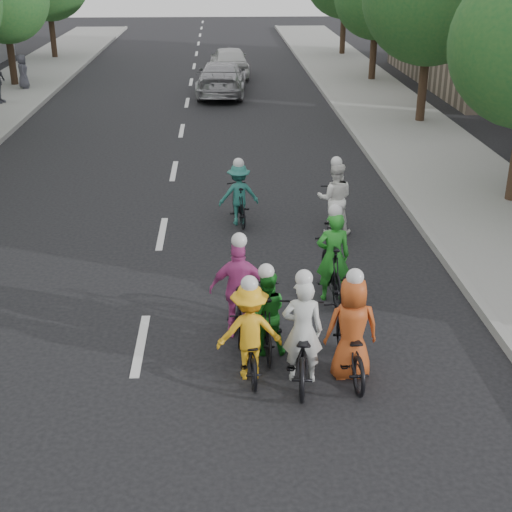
{
  "coord_description": "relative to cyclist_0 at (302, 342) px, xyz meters",
  "views": [
    {
      "loc": [
        1.41,
        -10.35,
        6.09
      ],
      "look_at": [
        1.99,
        1.32,
        1.0
      ],
      "focal_mm": 50.0,
      "sensor_mm": 36.0,
      "label": 1
    }
  ],
  "objects": [
    {
      "name": "cyclist_5",
      "position": [
        0.86,
        2.66,
        0.06
      ],
      "size": [
        0.65,
        1.89,
        1.88
      ],
      "rotation": [
        0.0,
        0.0,
        3.18
      ],
      "color": "black",
      "rests_on": "ground"
    },
    {
      "name": "cyclist_4",
      "position": [
        0.75,
        0.03,
        0.02
      ],
      "size": [
        0.84,
        1.87,
        1.81
      ],
      "rotation": [
        0.0,
        0.0,
        3.19
      ],
      "color": "black",
      "rests_on": "ground"
    },
    {
      "name": "cyclist_3",
      "position": [
        -0.9,
        1.36,
        0.09
      ],
      "size": [
        1.03,
        1.68,
        1.87
      ],
      "rotation": [
        0.0,
        0.0,
        3.1
      ],
      "color": "black",
      "rests_on": "ground"
    },
    {
      "name": "ground",
      "position": [
        -2.56,
        1.06,
        -0.6
      ],
      "size": [
        120.0,
        120.0,
        0.0
      ],
      "primitive_type": "plane",
      "color": "black",
      "rests_on": "ground"
    },
    {
      "name": "sidewalk_right",
      "position": [
        5.44,
        11.06,
        -0.53
      ],
      "size": [
        4.0,
        80.0,
        0.15
      ],
      "primitive_type": "cube",
      "color": "gray",
      "rests_on": "ground"
    },
    {
      "name": "cyclist_1",
      "position": [
        -0.49,
        0.81,
        0.01
      ],
      "size": [
        0.71,
        1.83,
        1.57
      ],
      "rotation": [
        0.0,
        0.0,
        3.17
      ],
      "color": "black",
      "rests_on": "ground"
    },
    {
      "name": "curb_right",
      "position": [
        3.49,
        11.06,
        -0.51
      ],
      "size": [
        0.18,
        80.0,
        0.18
      ],
      "primitive_type": "cube",
      "color": "#999993",
      "rests_on": "ground"
    },
    {
      "name": "spectator_2",
      "position": [
        -10.04,
        23.99,
        0.29
      ],
      "size": [
        0.6,
        0.8,
        1.49
      ],
      "primitive_type": "imported",
      "rotation": [
        0.0,
        0.0,
        1.77
      ],
      "color": "#4A4A56",
      "rests_on": "sidewalk_left"
    },
    {
      "name": "cyclist_6",
      "position": [
        1.4,
        5.98,
        0.04
      ],
      "size": [
        0.91,
        1.9,
        1.82
      ],
      "rotation": [
        0.0,
        0.0,
        2.99
      ],
      "color": "black",
      "rests_on": "ground"
    },
    {
      "name": "cyclist_0",
      "position": [
        0.0,
        0.0,
        0.0
      ],
      "size": [
        0.88,
        2.03,
        1.83
      ],
      "rotation": [
        0.0,
        0.0,
        3.04
      ],
      "color": "black",
      "rests_on": "ground"
    },
    {
      "name": "follow_car_trail",
      "position": [
        -0.66,
        27.59,
        0.16
      ],
      "size": [
        2.09,
        4.58,
        1.53
      ],
      "primitive_type": "imported",
      "rotation": [
        0.0,
        0.0,
        3.21
      ],
      "color": "silver",
      "rests_on": "ground"
    },
    {
      "name": "cyclist_2",
      "position": [
        -0.78,
        0.1,
        0.02
      ],
      "size": [
        1.04,
        1.55,
        1.7
      ],
      "rotation": [
        0.0,
        0.0,
        3.21
      ],
      "color": "black",
      "rests_on": "ground"
    },
    {
      "name": "cyclist_7",
      "position": [
        -0.76,
        6.67,
        0.02
      ],
      "size": [
        1.02,
        1.63,
        1.61
      ],
      "rotation": [
        0.0,
        0.0,
        3.3
      ],
      "color": "black",
      "rests_on": "ground"
    },
    {
      "name": "follow_car_lead",
      "position": [
        -1.08,
        22.66,
        0.14
      ],
      "size": [
        2.37,
        5.23,
        1.49
      ],
      "primitive_type": "imported",
      "rotation": [
        0.0,
        0.0,
        3.08
      ],
      "color": "#A2A2A7",
      "rests_on": "ground"
    }
  ]
}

